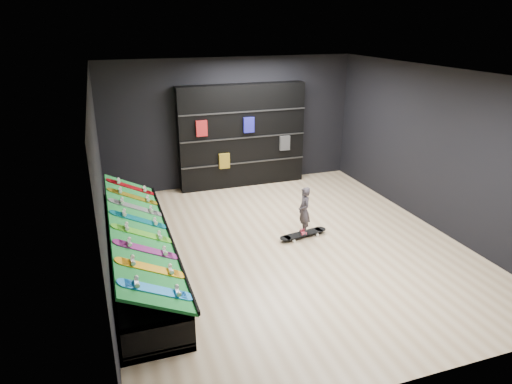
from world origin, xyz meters
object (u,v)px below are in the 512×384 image
object	(u,v)px
child	(304,220)
display_rack	(139,254)
back_shelving	(242,136)
floor_skateboard	(303,235)

from	to	relation	value
child	display_rack	bearing A→B (deg)	-80.79
back_shelving	floor_skateboard	bearing A→B (deg)	-86.44
display_rack	child	world-z (taller)	child
display_rack	back_shelving	xyz separation A→B (m)	(2.76, 3.32, 0.96)
floor_skateboard	child	size ratio (longest dim) A/B	1.83
floor_skateboard	back_shelving	bearing A→B (deg)	83.44
back_shelving	floor_skateboard	xyz separation A→B (m)	(0.20, -3.16, -1.16)
display_rack	floor_skateboard	bearing A→B (deg)	3.19
floor_skateboard	child	xyz separation A→B (m)	(0.00, 0.00, 0.32)
display_rack	child	distance (m)	2.97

